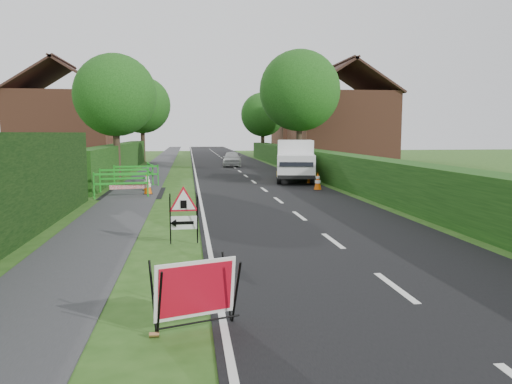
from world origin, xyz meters
TOP-DOWN VIEW (x-y plane):
  - ground at (0.00, 0.00)m, footprint 120.00×120.00m
  - road_surface at (2.50, 35.00)m, footprint 6.00×90.00m
  - footpath at (-3.00, 35.00)m, footprint 2.00×90.00m
  - hedge_west_far at (-5.00, 22.00)m, footprint 1.00×24.00m
  - hedge_east at (6.50, 16.00)m, footprint 1.20×50.00m
  - house_west at (-10.00, 30.00)m, footprint 7.50×7.40m
  - house_east_a at (11.00, 28.00)m, footprint 7.50×7.40m
  - house_east_b at (12.00, 42.00)m, footprint 7.50×7.40m
  - tree_nw at (-4.60, 18.00)m, footprint 4.40×4.40m
  - tree_ne at (6.40, 22.00)m, footprint 5.20×5.20m
  - tree_fw at (-4.60, 34.00)m, footprint 4.80×4.80m
  - tree_fe at (6.40, 38.00)m, footprint 4.20×4.20m
  - red_rect_sign at (-0.70, -3.76)m, footprint 1.18×0.92m
  - triangle_sign at (-0.92, 1.16)m, footprint 0.78×0.78m
  - works_van at (4.69, 15.20)m, footprint 2.64×4.86m
  - traffic_cone_0 at (4.79, 11.08)m, footprint 0.38×0.38m
  - traffic_cone_1 at (5.14, 13.82)m, footprint 0.38×0.38m
  - traffic_cone_2 at (5.42, 16.15)m, footprint 0.38×0.38m
  - traffic_cone_3 at (-2.41, 10.56)m, footprint 0.38×0.38m
  - traffic_cone_4 at (-2.54, 11.87)m, footprint 0.38×0.38m
  - ped_barrier_0 at (-3.34, 9.70)m, footprint 2.09×0.66m
  - ped_barrier_1 at (-3.48, 11.86)m, footprint 2.09×0.61m
  - ped_barrier_2 at (-3.19, 13.90)m, footprint 2.08×0.50m
  - ped_barrier_3 at (-2.64, 15.08)m, footprint 0.73×2.09m
  - redwhite_plank at (-3.05, 9.82)m, footprint 1.47×0.37m
  - litter_can at (-1.21, -3.95)m, footprint 0.12×0.07m
  - hatchback_car at (2.47, 27.12)m, footprint 1.66×3.43m

SIDE VIEW (x-z plane):
  - ground at x=0.00m, z-range 0.00..0.00m
  - hedge_west_far at x=-5.00m, z-range -0.90..0.90m
  - hedge_east at x=6.50m, z-range -0.75..0.75m
  - redwhite_plank at x=-3.05m, z-range -0.12..0.12m
  - litter_can at x=-1.21m, z-range -0.03..0.03m
  - road_surface at x=2.50m, z-range -0.01..0.01m
  - footpath at x=-3.00m, z-range -0.01..0.02m
  - traffic_cone_0 at x=4.79m, z-range 0.00..0.79m
  - traffic_cone_1 at x=5.14m, z-range 0.00..0.79m
  - traffic_cone_2 at x=5.42m, z-range 0.00..0.79m
  - traffic_cone_3 at x=-2.41m, z-range 0.00..0.79m
  - traffic_cone_4 at x=-2.54m, z-range 0.00..0.79m
  - red_rect_sign at x=-0.70m, z-range 0.07..0.95m
  - hatchback_car at x=2.47m, z-range 0.00..1.13m
  - ped_barrier_0 at x=-3.34m, z-range 0.13..1.13m
  - ped_barrier_1 at x=-3.48m, z-range 0.13..1.13m
  - ped_barrier_2 at x=-3.19m, z-range 0.13..1.13m
  - ped_barrier_3 at x=-2.64m, z-range 0.13..1.13m
  - triangle_sign at x=-0.92m, z-range 0.22..1.32m
  - works_van at x=4.69m, z-range 0.06..2.17m
  - house_west at x=-10.00m, z-range -1.04..6.84m
  - house_east_a at x=11.00m, z-range -1.04..6.84m
  - house_east_b at x=12.00m, z-range -1.04..6.84m
  - tree_fe at x=6.40m, z-range 1.05..7.39m
  - tree_nw at x=-4.60m, z-range 1.13..7.83m
  - tree_fw at x=-4.60m, z-range 1.21..8.45m
  - tree_ne at x=6.40m, z-range 1.28..9.07m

